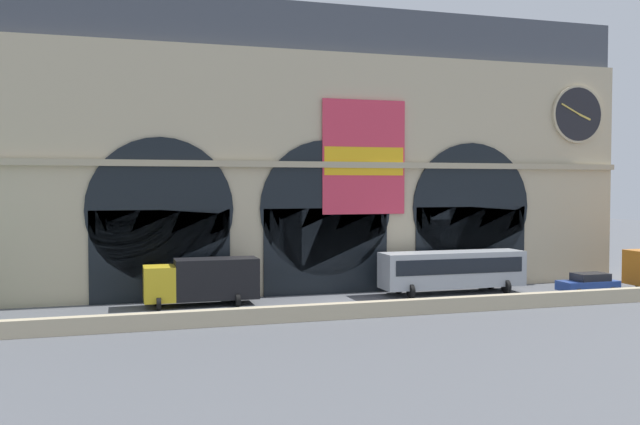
{
  "coord_description": "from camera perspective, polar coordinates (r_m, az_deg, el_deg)",
  "views": [
    {
      "loc": [
        -14.64,
        -42.72,
        8.01
      ],
      "look_at": [
        -0.49,
        5.0,
        6.02
      ],
      "focal_mm": 38.12,
      "sensor_mm": 36.0,
      "label": 1
    }
  ],
  "objects": [
    {
      "name": "ground_plane",
      "position": [
        45.87,
        2.38,
        -7.77
      ],
      "size": [
        200.0,
        200.0,
        0.0
      ],
      "primitive_type": "plane",
      "color": "#54565B"
    },
    {
      "name": "car_east",
      "position": [
        54.02,
        21.61,
        -5.54
      ],
      "size": [
        4.4,
        2.22,
        1.55
      ],
      "color": "#28479E",
      "rests_on": "ground"
    },
    {
      "name": "quay_parapet_wall",
      "position": [
        41.81,
        4.31,
        -8.1
      ],
      "size": [
        90.0,
        0.7,
        0.95
      ],
      "primitive_type": "cube",
      "color": "#BCAD8C",
      "rests_on": "ground"
    },
    {
      "name": "bus_mideast",
      "position": [
        51.45,
        11.06,
        -4.71
      ],
      "size": [
        11.0,
        3.25,
        3.1
      ],
      "color": "#ADB2B7",
      "rests_on": "ground"
    },
    {
      "name": "box_truck_midwest",
      "position": [
        46.15,
        -9.79,
        -5.6
      ],
      "size": [
        7.5,
        2.91,
        3.12
      ],
      "color": "gold",
      "rests_on": "ground"
    },
    {
      "name": "station_building",
      "position": [
        52.67,
        -0.33,
        4.97
      ],
      "size": [
        49.99,
        6.03,
        21.46
      ],
      "color": "#BCAD8C",
      "rests_on": "ground"
    }
  ]
}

